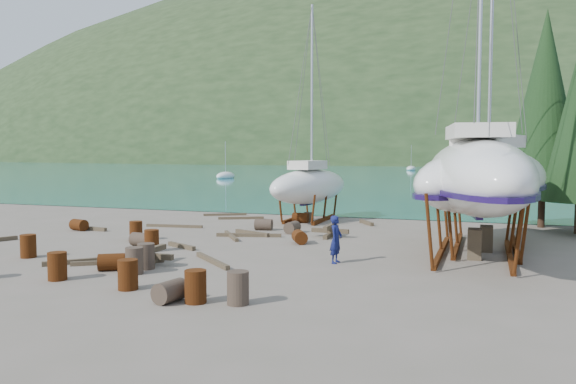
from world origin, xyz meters
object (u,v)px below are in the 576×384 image
(large_sailboat_near, at_px, (477,175))
(small_sailboat_shore, at_px, (310,186))
(large_sailboat_far, at_px, (488,179))
(worker, at_px, (336,239))

(large_sailboat_near, xyz_separation_m, small_sailboat_shore, (-9.40, 8.69, -1.05))
(large_sailboat_near, relative_size, small_sailboat_shore, 1.54)
(large_sailboat_far, bearing_deg, large_sailboat_near, -81.72)
(small_sailboat_shore, height_order, worker, small_sailboat_shore)
(large_sailboat_far, bearing_deg, small_sailboat_shore, 165.96)
(large_sailboat_far, xyz_separation_m, small_sailboat_shore, (-9.81, 6.85, -0.84))
(large_sailboat_near, distance_m, large_sailboat_far, 1.89)
(large_sailboat_near, bearing_deg, worker, -155.23)
(worker, bearing_deg, large_sailboat_near, -50.41)
(small_sailboat_shore, relative_size, worker, 7.28)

